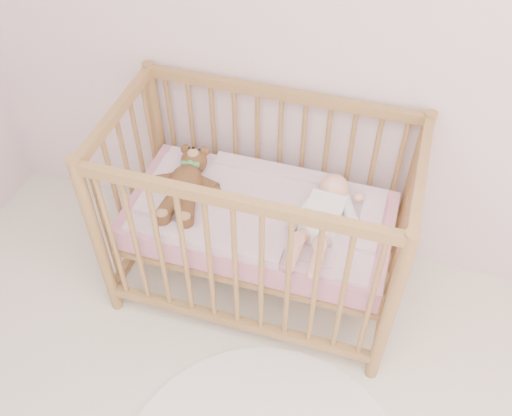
% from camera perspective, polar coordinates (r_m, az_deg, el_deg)
% --- Properties ---
extents(wall_back, '(4.00, 0.02, 2.70)m').
position_cam_1_polar(wall_back, '(2.39, 12.66, 17.83)').
color(wall_back, silver).
rests_on(wall_back, floor).
extents(crib, '(1.36, 0.76, 1.00)m').
position_cam_1_polar(crib, '(2.66, 0.31, -1.03)').
color(crib, '#9F7843').
rests_on(crib, floor).
extents(mattress, '(1.22, 0.62, 0.13)m').
position_cam_1_polar(mattress, '(2.67, 0.31, -1.24)').
color(mattress, pink).
rests_on(mattress, crib).
extents(blanket, '(1.10, 0.58, 0.06)m').
position_cam_1_polar(blanket, '(2.61, 0.32, -0.14)').
color(blanket, pink).
rests_on(blanket, mattress).
extents(baby, '(0.33, 0.62, 0.15)m').
position_cam_1_polar(baby, '(2.50, 6.67, -0.71)').
color(baby, silver).
rests_on(baby, blanket).
extents(teddy_bear, '(0.41, 0.54, 0.14)m').
position_cam_1_polar(teddy_bear, '(2.63, -7.14, 2.44)').
color(teddy_bear, brown).
rests_on(teddy_bear, blanket).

